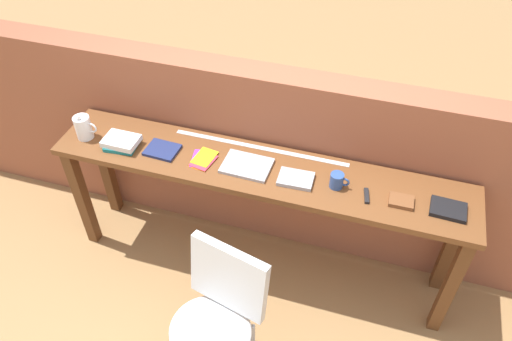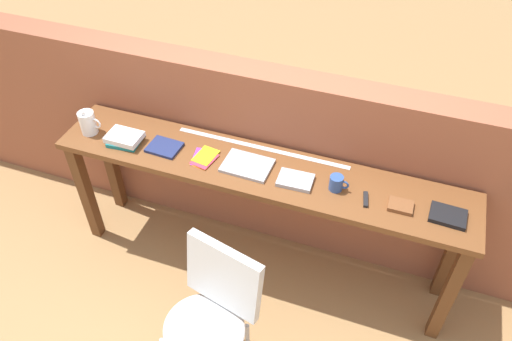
# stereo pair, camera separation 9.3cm
# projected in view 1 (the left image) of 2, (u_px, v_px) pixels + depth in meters

# --- Properties ---
(ground_plane) EXTENTS (40.00, 40.00, 0.00)m
(ground_plane) POSITION_uv_depth(u_px,v_px,m) (245.00, 295.00, 3.28)
(ground_plane) COLOR #9E7547
(brick_wall_back) EXTENTS (6.00, 0.20, 1.31)m
(brick_wall_back) POSITION_uv_depth(u_px,v_px,m) (273.00, 159.00, 3.28)
(brick_wall_back) COLOR #935138
(brick_wall_back) RESTS_ON ground
(sideboard) EXTENTS (2.50, 0.44, 0.88)m
(sideboard) POSITION_uv_depth(u_px,v_px,m) (258.00, 185.00, 2.99)
(sideboard) COLOR brown
(sideboard) RESTS_ON ground
(chair_white_moulded) EXTENTS (0.53, 0.54, 0.89)m
(chair_white_moulded) POSITION_uv_depth(u_px,v_px,m) (217.00, 313.00, 2.59)
(chair_white_moulded) COLOR silver
(chair_white_moulded) RESTS_ON ground
(pitcher_white) EXTENTS (0.14, 0.10, 0.18)m
(pitcher_white) POSITION_uv_depth(u_px,v_px,m) (84.00, 127.00, 3.04)
(pitcher_white) COLOR white
(pitcher_white) RESTS_ON sideboard
(book_stack_leftmost) EXTENTS (0.21, 0.18, 0.06)m
(book_stack_leftmost) POSITION_uv_depth(u_px,v_px,m) (122.00, 142.00, 3.01)
(book_stack_leftmost) COLOR #19757A
(book_stack_leftmost) RESTS_ON sideboard
(magazine_cycling) EXTENTS (0.20, 0.17, 0.02)m
(magazine_cycling) POSITION_uv_depth(u_px,v_px,m) (162.00, 150.00, 2.99)
(magazine_cycling) COLOR navy
(magazine_cycling) RESTS_ON sideboard
(pamphlet_pile_colourful) EXTENTS (0.16, 0.20, 0.01)m
(pamphlet_pile_colourful) POSITION_uv_depth(u_px,v_px,m) (203.00, 159.00, 2.93)
(pamphlet_pile_colourful) COLOR orange
(pamphlet_pile_colourful) RESTS_ON sideboard
(book_open_centre) EXTENTS (0.28, 0.21, 0.02)m
(book_open_centre) POSITION_uv_depth(u_px,v_px,m) (247.00, 166.00, 2.89)
(book_open_centre) COLOR #9E9EA3
(book_open_centre) RESTS_ON sideboard
(book_grey_hardcover) EXTENTS (0.20, 0.15, 0.02)m
(book_grey_hardcover) POSITION_uv_depth(u_px,v_px,m) (296.00, 179.00, 2.80)
(book_grey_hardcover) COLOR #9E9EA3
(book_grey_hardcover) RESTS_ON sideboard
(mug) EXTENTS (0.11, 0.08, 0.09)m
(mug) POSITION_uv_depth(u_px,v_px,m) (337.00, 181.00, 2.75)
(mug) COLOR #2D4C8C
(mug) RESTS_ON sideboard
(multitool_folded) EXTENTS (0.04, 0.11, 0.02)m
(multitool_folded) POSITION_uv_depth(u_px,v_px,m) (367.00, 196.00, 2.71)
(multitool_folded) COLOR black
(multitool_folded) RESTS_ON sideboard
(leather_journal_brown) EXTENTS (0.13, 0.10, 0.02)m
(leather_journal_brown) POSITION_uv_depth(u_px,v_px,m) (401.00, 201.00, 2.68)
(leather_journal_brown) COLOR brown
(leather_journal_brown) RESTS_ON sideboard
(book_repair_rightmost) EXTENTS (0.19, 0.15, 0.03)m
(book_repair_rightmost) POSITION_uv_depth(u_px,v_px,m) (448.00, 209.00, 2.63)
(book_repair_rightmost) COLOR black
(book_repair_rightmost) RESTS_ON sideboard
(ruler_metal_back_edge) EXTENTS (1.09, 0.03, 0.00)m
(ruler_metal_back_edge) POSITION_uv_depth(u_px,v_px,m) (260.00, 148.00, 3.02)
(ruler_metal_back_edge) COLOR silver
(ruler_metal_back_edge) RESTS_ON sideboard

